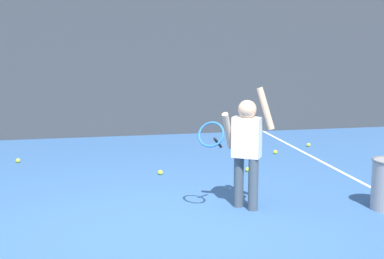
{
  "coord_description": "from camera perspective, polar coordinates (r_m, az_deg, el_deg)",
  "views": [
    {
      "loc": [
        -0.54,
        -4.56,
        1.82
      ],
      "look_at": [
        0.54,
        0.89,
        0.85
      ],
      "focal_mm": 47.19,
      "sensor_mm": 36.0,
      "label": 1
    }
  ],
  "objects": [
    {
      "name": "tennis_player",
      "position": [
        5.48,
        6.03,
        -1.66
      ],
      "size": [
        0.89,
        0.53,
        1.35
      ],
      "rotation": [
        0.0,
        0.0,
        -0.57
      ],
      "color": "#3F4C59",
      "rests_on": "ground"
    },
    {
      "name": "fence_post_3",
      "position": [
        10.48,
        8.89,
        10.62
      ],
      "size": [
        0.09,
        0.09,
        3.94
      ],
      "primitive_type": "cylinder",
      "color": "slate",
      "rests_on": "ground"
    },
    {
      "name": "back_fence_windscreen",
      "position": [
        9.8,
        -8.19,
        10.25
      ],
      "size": [
        12.44,
        0.08,
        3.79
      ],
      "primitive_type": "cube",
      "color": "#383D42",
      "rests_on": "ground"
    },
    {
      "name": "tennis_ball_1",
      "position": [
        7.02,
        -3.6,
        -4.86
      ],
      "size": [
        0.07,
        0.07,
        0.07
      ],
      "primitive_type": "sphere",
      "color": "#CCE033",
      "rests_on": "ground"
    },
    {
      "name": "ground_plane",
      "position": [
        4.94,
        -4.26,
        -11.74
      ],
      "size": [
        20.0,
        20.0,
        0.0
      ],
      "primitive_type": "plane",
      "color": "#335B93"
    },
    {
      "name": "court_line_sideline",
      "position": [
        6.78,
        19.72,
        -6.25
      ],
      "size": [
        0.05,
        9.0,
        0.0
      ],
      "primitive_type": "cube",
      "color": "white",
      "rests_on": "ground"
    },
    {
      "name": "tennis_ball_3",
      "position": [
        9.07,
        13.03,
        -1.7
      ],
      "size": [
        0.07,
        0.07,
        0.07
      ],
      "primitive_type": "sphere",
      "color": "#CCE033",
      "rests_on": "ground"
    },
    {
      "name": "tennis_ball_6",
      "position": [
        7.2,
        6.33,
        -4.51
      ],
      "size": [
        0.07,
        0.07,
        0.07
      ],
      "primitive_type": "sphere",
      "color": "#CCE033",
      "rests_on": "ground"
    },
    {
      "name": "fence_post_2",
      "position": [
        9.86,
        -8.22,
        10.68
      ],
      "size": [
        0.09,
        0.09,
        3.94
      ],
      "primitive_type": "cylinder",
      "color": "slate",
      "rests_on": "ground"
    },
    {
      "name": "tennis_ball_5",
      "position": [
        8.39,
        9.4,
        -2.52
      ],
      "size": [
        0.07,
        0.07,
        0.07
      ],
      "primitive_type": "sphere",
      "color": "#CCE033",
      "rests_on": "ground"
    },
    {
      "name": "tennis_ball_4",
      "position": [
        8.13,
        -19.06,
        -3.34
      ],
      "size": [
        0.07,
        0.07,
        0.07
      ],
      "primitive_type": "sphere",
      "color": "#CCE033",
      "rests_on": "ground"
    }
  ]
}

